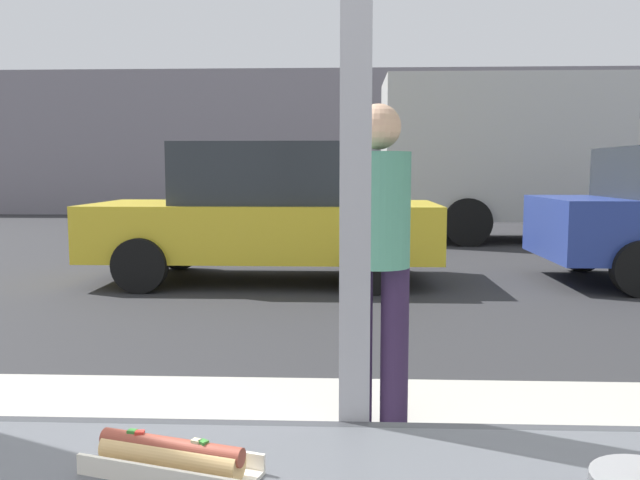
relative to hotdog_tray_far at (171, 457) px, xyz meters
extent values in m
plane|color=#2D2D30|center=(0.25, 8.15, -1.03)|extent=(60.00, 60.00, 0.00)
cube|color=#35373A|center=(0.25, 0.18, -0.03)|extent=(2.08, 0.02, 0.02)
cube|color=#9E9EA3|center=(0.25, 0.23, 0.64)|extent=(0.05, 0.08, 1.33)
cube|color=gray|center=(0.25, 20.12, 1.24)|extent=(28.00, 1.20, 4.54)
cube|color=silver|center=(0.00, 0.00, -0.02)|extent=(0.25, 0.14, 0.01)
cube|color=silver|center=(-0.01, -0.04, -0.01)|extent=(0.23, 0.07, 0.03)
cube|color=silver|center=(0.01, 0.04, -0.01)|extent=(0.23, 0.07, 0.03)
cylinder|color=tan|center=(0.00, 0.00, 0.00)|extent=(0.21, 0.10, 0.04)
cylinder|color=brown|center=(0.00, 0.00, 0.01)|extent=(0.21, 0.08, 0.03)
cube|color=beige|center=(0.04, -0.01, 0.03)|extent=(0.01, 0.01, 0.01)
cube|color=red|center=(-0.05, 0.01, 0.03)|extent=(0.01, 0.01, 0.01)
cube|color=#337A2D|center=(-0.06, 0.02, 0.03)|extent=(0.01, 0.01, 0.01)
cube|color=#337A2D|center=(0.05, -0.01, 0.03)|extent=(0.02, 0.02, 0.01)
cube|color=gold|center=(-0.81, 7.41, -0.37)|extent=(4.34, 1.83, 0.68)
cube|color=#282D33|center=(-0.73, 7.41, 0.34)|extent=(2.26, 1.61, 0.75)
cylinder|color=black|center=(0.54, 8.32, -0.71)|extent=(0.64, 0.18, 0.64)
cylinder|color=black|center=(0.54, 6.49, -0.71)|extent=(0.64, 0.18, 0.64)
cylinder|color=black|center=(-2.16, 8.32, -0.71)|extent=(0.64, 0.18, 0.64)
cylinder|color=black|center=(-2.16, 6.49, -0.71)|extent=(0.64, 0.18, 0.64)
cylinder|color=black|center=(3.52, 8.34, -0.71)|extent=(0.64, 0.18, 0.64)
cube|color=beige|center=(3.25, 12.41, 0.80)|extent=(4.56, 2.20, 2.76)
cylinder|color=black|center=(6.33, 13.46, -0.58)|extent=(0.90, 0.24, 0.90)
cylinder|color=black|center=(2.49, 13.51, -0.58)|extent=(0.90, 0.24, 0.90)
cylinder|color=black|center=(2.49, 11.31, -0.58)|extent=(0.90, 0.24, 0.90)
cylinder|color=#281B38|center=(0.30, 2.34, -0.51)|extent=(0.14, 0.14, 0.84)
cylinder|color=#281B38|center=(0.48, 2.34, -0.51)|extent=(0.14, 0.14, 0.84)
cylinder|color=#468570|center=(0.39, 2.34, 0.19)|extent=(0.32, 0.32, 0.56)
sphere|color=tan|center=(0.39, 2.34, 0.59)|extent=(0.22, 0.22, 0.22)
camera|label=1|loc=(0.24, -0.83, 0.39)|focal=36.41mm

